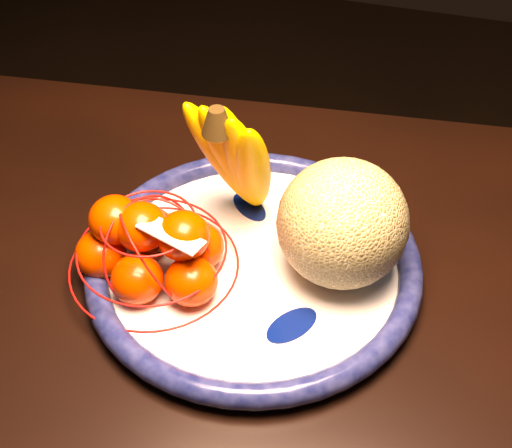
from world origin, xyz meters
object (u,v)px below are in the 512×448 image
(fruit_bowl, at_px, (254,264))
(mandarin_bag, at_px, (152,248))
(banana_bunch, at_px, (239,156))
(cantaloupe, at_px, (342,223))
(dining_table, at_px, (192,388))

(fruit_bowl, distance_m, mandarin_bag, 0.12)
(banana_bunch, bearing_deg, mandarin_bag, -102.84)
(cantaloupe, height_order, banana_bunch, banana_bunch)
(mandarin_bag, bearing_deg, cantaloupe, 17.72)
(dining_table, relative_size, banana_bunch, 8.12)
(cantaloupe, bearing_deg, banana_bunch, 160.68)
(cantaloupe, relative_size, banana_bunch, 0.72)
(mandarin_bag, bearing_deg, banana_bunch, 58.12)
(cantaloupe, distance_m, banana_bunch, 0.14)
(cantaloupe, bearing_deg, mandarin_bag, -162.28)
(cantaloupe, height_order, mandarin_bag, cantaloupe)
(banana_bunch, xyz_separation_m, mandarin_bag, (-0.07, -0.11, -0.06))
(dining_table, xyz_separation_m, banana_bunch, (0.00, 0.19, 0.20))
(banana_bunch, bearing_deg, dining_table, -71.58)
(dining_table, height_order, mandarin_bag, mandarin_bag)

